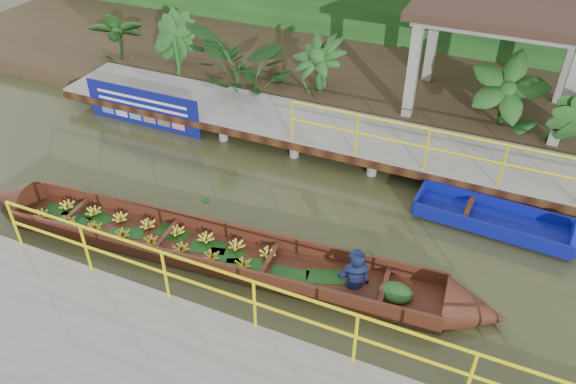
% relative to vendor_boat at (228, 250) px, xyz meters
% --- Properties ---
extents(ground, '(80.00, 80.00, 0.00)m').
position_rel_vendor_boat_xyz_m(ground, '(0.71, 1.25, -0.23)').
color(ground, '#32371B').
rests_on(ground, ground).
extents(land_strip, '(30.00, 8.00, 0.45)m').
position_rel_vendor_boat_xyz_m(land_strip, '(0.71, 8.75, -0.00)').
color(land_strip, '#35291A').
rests_on(land_strip, ground).
extents(far_dock, '(16.00, 2.06, 1.66)m').
position_rel_vendor_boat_xyz_m(far_dock, '(0.73, 4.67, 0.25)').
color(far_dock, slate).
rests_on(far_dock, ground).
extents(pavilion, '(4.40, 3.00, 3.00)m').
position_rel_vendor_boat_xyz_m(pavilion, '(3.71, 7.55, 2.59)').
color(pavilion, slate).
rests_on(pavilion, ground).
extents(vendor_boat, '(10.95, 1.92, 2.21)m').
position_rel_vendor_boat_xyz_m(vendor_boat, '(0.00, 0.00, 0.00)').
color(vendor_boat, '#3D1C10').
rests_on(vendor_boat, ground).
extents(moored_blue_boat, '(3.78, 1.20, 0.89)m').
position_rel_vendor_boat_xyz_m(moored_blue_boat, '(5.48, 3.06, -0.07)').
color(moored_blue_boat, navy).
rests_on(moored_blue_boat, ground).
extents(blue_banner, '(3.47, 0.04, 1.08)m').
position_rel_vendor_boat_xyz_m(blue_banner, '(-4.58, 3.73, 0.33)').
color(blue_banner, navy).
rests_on(blue_banner, ground).
extents(tropical_plants, '(14.21, 1.21, 1.51)m').
position_rel_vendor_boat_xyz_m(tropical_plants, '(-1.04, 6.55, 0.98)').
color(tropical_plants, '#133B12').
rests_on(tropical_plants, ground).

